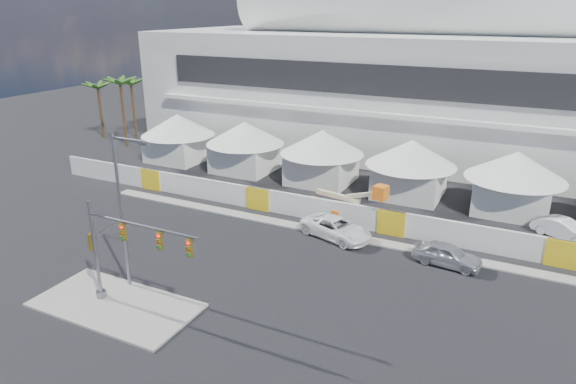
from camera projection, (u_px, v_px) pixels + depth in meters
The scene contains 12 objects.
ground at pixel (227, 306), 30.87m from camera, with size 160.00×160.00×0.00m, color black.
median_island at pixel (116, 305), 30.83m from camera, with size 10.00×5.00×0.15m, color gray.
stadium at pixel (484, 76), 58.96m from camera, with size 80.00×24.80×21.98m.
tent_row at pixel (365, 158), 49.80m from camera, with size 53.40×8.40×5.40m.
hoarding_fence at pixel (392, 223), 40.23m from camera, with size 70.00×0.25×2.00m, color white.
palm_cluster at pixel (132, 88), 67.36m from camera, with size 10.60×10.60×8.55m.
sedan_silver at pixel (447, 255), 35.50m from camera, with size 4.68×1.88×1.60m, color silver.
pickup_curb at pixel (336, 228), 39.73m from camera, with size 5.78×2.66×1.61m, color white.
lot_car_a at pixel (564, 229), 39.60m from camera, with size 4.65×1.62×1.53m, color white.
traffic_mast at pixel (118, 251), 29.61m from camera, with size 7.99×0.61×6.30m.
streetlight_median at pixel (123, 202), 30.98m from camera, with size 2.74×0.28×9.91m.
boom_lift at pixel (333, 207), 43.31m from camera, with size 7.93×2.53×3.93m.
Camera 1 is at (15.15, -22.27, 16.97)m, focal length 32.00 mm.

